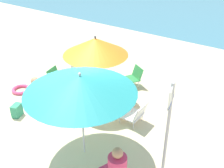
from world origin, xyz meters
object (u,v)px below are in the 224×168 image
(person_a, at_px, (116,168))
(beach_bag, at_px, (17,110))
(beach_chair_c, at_px, (135,113))
(person_b, at_px, (92,67))
(umbrella_orange, at_px, (95,46))
(beach_chair_b, at_px, (58,80))
(swim_ring, at_px, (21,90))
(beach_chair_a, at_px, (133,77))
(warning_sign, at_px, (169,117))
(person_d, at_px, (75,71))
(person_c, at_px, (38,94))
(umbrella_teal, at_px, (80,84))

(person_a, height_order, beach_bag, person_a)
(beach_chair_c, relative_size, person_b, 0.60)
(umbrella_orange, bearing_deg, beach_chair_b, -176.75)
(person_a, xyz_separation_m, swim_ring, (-4.22, 1.37, -0.45))
(beach_chair_b, distance_m, beach_chair_c, 2.70)
(person_b, bearing_deg, beach_chair_a, 72.78)
(umbrella_orange, distance_m, warning_sign, 2.88)
(beach_chair_a, xyz_separation_m, person_d, (-1.52, -0.85, 0.13))
(person_b, relative_size, swim_ring, 1.90)
(swim_ring, bearing_deg, beach_chair_b, 38.79)
(beach_chair_b, distance_m, person_b, 1.09)
(person_c, xyz_separation_m, swim_ring, (-1.12, 0.34, -0.41))
(person_a, height_order, swim_ring, person_a)
(beach_chair_a, bearing_deg, warning_sign, 71.29)
(beach_chair_c, relative_size, person_a, 0.62)
(person_a, distance_m, person_b, 4.09)
(person_b, height_order, warning_sign, warning_sign)
(beach_chair_b, xyz_separation_m, swim_ring, (-0.87, -0.70, -0.28))
(umbrella_orange, bearing_deg, warning_sign, -26.36)
(beach_chair_c, xyz_separation_m, person_b, (-2.14, 1.10, 0.21))
(beach_chair_b, relative_size, person_a, 0.68)
(umbrella_orange, height_order, beach_chair_b, umbrella_orange)
(beach_bag, bearing_deg, warning_sign, 5.61)
(beach_chair_c, relative_size, person_d, 0.67)
(beach_chair_c, relative_size, person_c, 0.66)
(swim_ring, bearing_deg, umbrella_orange, 19.24)
(person_a, distance_m, person_c, 3.26)
(beach_chair_c, bearing_deg, person_a, 110.84)
(person_c, bearing_deg, beach_bag, -89.84)
(umbrella_orange, height_order, beach_chair_a, umbrella_orange)
(beach_chair_b, height_order, beach_chair_c, beach_chair_b)
(person_b, relative_size, warning_sign, 0.51)
(person_b, bearing_deg, umbrella_orange, 5.04)
(person_b, xyz_separation_m, person_c, (-0.30, -1.95, -0.06))
(person_d, bearing_deg, beach_chair_a, 116.26)
(umbrella_orange, distance_m, beach_chair_a, 1.88)
(person_d, bearing_deg, warning_sign, 62.35)
(umbrella_teal, distance_m, swim_ring, 3.68)
(beach_chair_b, distance_m, person_a, 3.94)
(beach_chair_b, bearing_deg, beach_chair_c, -13.79)
(beach_chair_b, height_order, person_d, person_d)
(beach_chair_a, relative_size, swim_ring, 1.39)
(person_c, bearing_deg, beach_chair_b, 126.75)
(umbrella_orange, bearing_deg, person_a, -46.81)
(beach_bag, bearing_deg, beach_chair_c, 27.67)
(beach_chair_a, relative_size, beach_chair_b, 1.11)
(warning_sign, bearing_deg, person_d, 142.89)
(person_a, distance_m, person_d, 4.08)
(beach_chair_b, bearing_deg, person_c, -85.94)
(warning_sign, xyz_separation_m, beach_bag, (-3.88, -0.38, -1.15))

